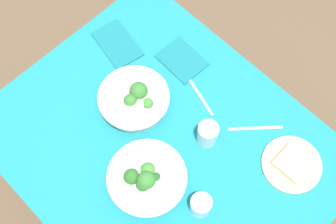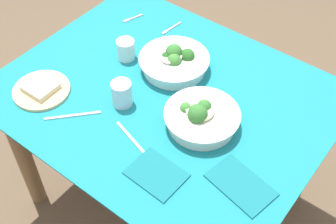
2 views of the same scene
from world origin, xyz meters
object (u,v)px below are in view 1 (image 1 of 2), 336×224
broccoli_bowl_far (135,99)px  napkin_folded_lower (117,44)px  table_knife_right (255,128)px  broccoli_bowl_near (147,179)px  water_glass_center (208,134)px  table_knife_left (198,92)px  water_glass_side (201,205)px  bread_side_plate (292,164)px  napkin_folded_upper (182,60)px

broccoli_bowl_far → napkin_folded_lower: 0.27m
broccoli_bowl_far → table_knife_right: bearing=32.5°
broccoli_bowl_near → table_knife_right: size_ratio=1.37×
water_glass_center → table_knife_left: 0.19m
water_glass_side → broccoli_bowl_near: bearing=-161.6°
broccoli_bowl_far → broccoli_bowl_near: (0.25, -0.17, -0.00)m
water_glass_center → napkin_folded_lower: bearing=175.5°
broccoli_bowl_far → napkin_folded_lower: (-0.24, 0.13, -0.03)m
bread_side_plate → water_glass_side: bearing=-109.7°
water_glass_side → table_knife_left: 0.44m
broccoli_bowl_far → napkin_folded_upper: broccoli_bowl_far is taller
water_glass_side → water_glass_center: bearing=128.2°
water_glass_center → table_knife_left: bearing=143.6°
broccoli_bowl_near → water_glass_side: bearing=18.4°
water_glass_side → table_knife_right: bearing=99.4°
napkin_folded_upper → water_glass_center: bearing=-30.1°
broccoli_bowl_far → bread_side_plate: 0.60m
water_glass_side → table_knife_left: (-0.31, 0.31, -0.04)m
table_knife_right → napkin_folded_lower: bearing=-37.1°
table_knife_right → broccoli_bowl_near: bearing=24.7°
water_glass_side → table_knife_right: water_glass_side is taller
bread_side_plate → water_glass_center: (-0.28, -0.14, 0.04)m
napkin_folded_lower → napkin_folded_upper: bearing=29.0°
water_glass_center → napkin_folded_lower: water_glass_center is taller
napkin_folded_lower → bread_side_plate: bearing=7.0°
broccoli_bowl_near → table_knife_left: 0.39m
broccoli_bowl_near → table_knife_right: broccoli_bowl_near is taller
water_glass_side → napkin_folded_lower: size_ratio=0.40×
bread_side_plate → table_knife_left: (-0.43, -0.03, -0.01)m
bread_side_plate → broccoli_bowl_far: bearing=-158.0°
napkin_folded_upper → broccoli_bowl_far: bearing=-88.0°
water_glass_side → napkin_folded_upper: bearing=140.6°
water_glass_center → table_knife_left: size_ratio=0.45×
broccoli_bowl_near → napkin_folded_upper: (-0.25, 0.43, -0.03)m
bread_side_plate → napkin_folded_lower: bread_side_plate is taller
broccoli_bowl_near → napkin_folded_lower: 0.57m
bread_side_plate → table_knife_right: 0.18m
water_glass_center → water_glass_side: bearing=-51.8°
table_knife_left → napkin_folded_upper: 0.15m
napkin_folded_upper → broccoli_bowl_near: bearing=-59.3°
broccoli_bowl_far → water_glass_side: 0.45m
broccoli_bowl_near → water_glass_side: size_ratio=3.31×
table_knife_left → table_knife_right: 0.25m
broccoli_bowl_near → napkin_folded_lower: bearing=148.2°
napkin_folded_lower → water_glass_side: bearing=-19.4°
napkin_folded_lower → water_glass_center: bearing=-4.5°
broccoli_bowl_far → napkin_folded_upper: bearing=92.0°
napkin_folded_upper → water_glass_side: bearing=-39.4°
broccoli_bowl_near → water_glass_side: (0.19, 0.06, 0.00)m
table_knife_right → napkin_folded_lower: napkin_folded_lower is taller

